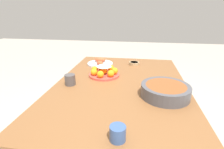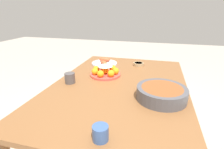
% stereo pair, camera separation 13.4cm
% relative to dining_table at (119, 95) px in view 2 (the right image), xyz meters
% --- Properties ---
extents(dining_table, '(1.40, 0.94, 0.76)m').
position_rel_dining_table_xyz_m(dining_table, '(0.00, 0.00, 0.00)').
color(dining_table, brown).
rests_on(dining_table, ground_plane).
extents(cake_plate, '(0.25, 0.25, 0.09)m').
position_rel_dining_table_xyz_m(cake_plate, '(-0.14, -0.15, 0.13)').
color(cake_plate, '#E04C42').
rests_on(cake_plate, dining_table).
extents(serving_bowl, '(0.30, 0.30, 0.08)m').
position_rel_dining_table_xyz_m(serving_bowl, '(0.16, 0.29, 0.14)').
color(serving_bowl, '#4C4C51').
rests_on(serving_bowl, dining_table).
extents(sauce_bowl, '(0.10, 0.10, 0.03)m').
position_rel_dining_table_xyz_m(sauce_bowl, '(-0.47, 0.08, 0.11)').
color(sauce_bowl, tan).
rests_on(sauce_bowl, dining_table).
extents(seafood_platter, '(0.25, 0.25, 0.06)m').
position_rel_dining_table_xyz_m(seafood_platter, '(-0.44, -0.25, 0.11)').
color(seafood_platter, silver).
rests_on(seafood_platter, dining_table).
extents(cup_near, '(0.08, 0.08, 0.08)m').
position_rel_dining_table_xyz_m(cup_near, '(0.08, -0.36, 0.13)').
color(cup_near, '#4C4747').
rests_on(cup_near, dining_table).
extents(cup_far, '(0.07, 0.07, 0.07)m').
position_rel_dining_table_xyz_m(cup_far, '(0.59, 0.05, 0.13)').
color(cup_far, '#38568E').
rests_on(cup_far, dining_table).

